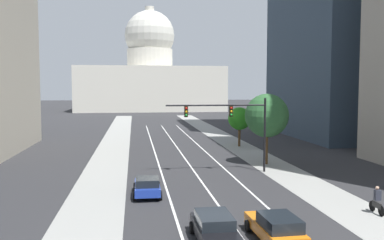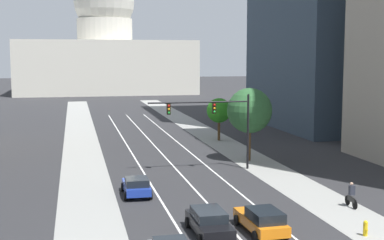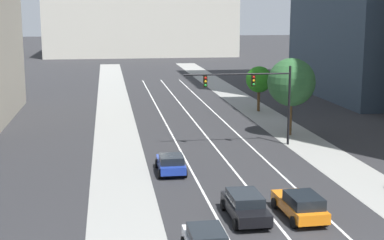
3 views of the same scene
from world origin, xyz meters
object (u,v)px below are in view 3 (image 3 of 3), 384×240
Objects in this scene: car_black at (245,205)px; capitol_building at (139,12)px; car_blue at (171,163)px; street_tree_mid_right at (259,80)px; car_orange at (300,205)px; traffic_signal_mast at (256,89)px; street_tree_near_right at (291,82)px.

capitol_building is at bearing -1.30° from car_black.
car_blue is at bearing 17.01° from car_black.
car_black is 34.90m from street_tree_mid_right.
car_orange is at bearing -101.19° from street_tree_mid_right.
street_tree_mid_right reaches higher than car_blue.
car_orange is 17.82m from traffic_signal_mast.
capitol_building is at bearing -1.79° from car_blue.
street_tree_near_right is at bearing -92.08° from street_tree_mid_right.
capitol_building reaches higher than car_blue.
car_orange is 0.65× the size of street_tree_near_right.
traffic_signal_mast is at bearing -139.54° from street_tree_near_right.
street_tree_near_right is (6.21, 20.88, 4.13)m from car_orange.
car_orange reaches higher than car_black.
capitol_building is 114.20m from car_blue.
car_black is (3.04, -9.59, 0.05)m from car_blue.
car_orange is at bearing -96.42° from traffic_signal_mast.
car_orange is 1.00× the size of car_black.
street_tree_near_right is at bearing -18.53° from car_orange.
street_tree_near_right reaches higher than car_blue.
traffic_signal_mast is at bearing -88.13° from capitol_building.
street_tree_near_right reaches higher than car_orange.
capitol_building reaches higher than street_tree_near_right.
car_black is (-3.05, 0.35, -0.00)m from car_orange.
capitol_building is 11.78× the size of car_blue.
traffic_signal_mast is at bearing -106.00° from street_tree_mid_right.
car_black is at bearing -114.28° from street_tree_near_right.
street_tree_near_right reaches higher than street_tree_mid_right.
traffic_signal_mast reaches higher than car_blue.
car_orange is (1.53, -123.59, -10.22)m from capitol_building.
capitol_building is 123.67m from car_black.
car_orange is at bearing -89.29° from capitol_building.
capitol_building is 106.58m from traffic_signal_mast.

